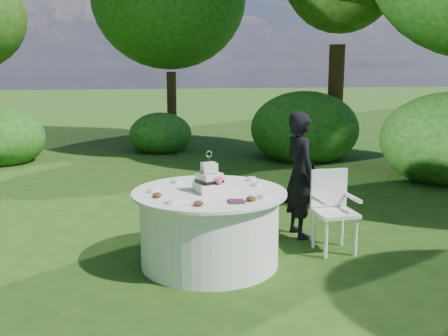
{
  "coord_description": "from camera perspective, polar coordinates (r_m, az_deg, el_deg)",
  "views": [
    {
      "loc": [
        -0.8,
        -5.06,
        2.02
      ],
      "look_at": [
        0.15,
        0.0,
        1.0
      ],
      "focal_mm": 42.0,
      "sensor_mm": 36.0,
      "label": 1
    }
  ],
  "objects": [
    {
      "name": "votives",
      "position": [
        5.3,
        -1.21,
        -2.22
      ],
      "size": [
        1.19,
        0.94,
        0.04
      ],
      "color": "white",
      "rests_on": "table"
    },
    {
      "name": "cake",
      "position": [
        5.21,
        -1.59,
        -1.4
      ],
      "size": [
        0.32,
        0.32,
        0.41
      ],
      "color": "silver",
      "rests_on": "table"
    },
    {
      "name": "napkins",
      "position": [
        4.84,
        1.34,
        -3.66
      ],
      "size": [
        0.14,
        0.14,
        0.02
      ],
      "primitive_type": "cube",
      "color": "#471E39",
      "rests_on": "table"
    },
    {
      "name": "feather_plume",
      "position": [
        4.81,
        -2.74,
        -3.78
      ],
      "size": [
        0.48,
        0.07,
        0.01
      ],
      "primitive_type": "ellipsoid",
      "color": "white",
      "rests_on": "table"
    },
    {
      "name": "ground",
      "position": [
        5.51,
        -1.56,
        -10.32
      ],
      "size": [
        80.0,
        80.0,
        0.0
      ],
      "primitive_type": "plane",
      "color": "#1D3B10",
      "rests_on": "ground"
    },
    {
      "name": "guest",
      "position": [
        6.23,
        8.3,
        -0.72
      ],
      "size": [
        0.41,
        0.58,
        1.49
      ],
      "primitive_type": "imported",
      "rotation": [
        0.0,
        0.0,
        1.68
      ],
      "color": "black",
      "rests_on": "ground"
    },
    {
      "name": "table",
      "position": [
        5.37,
        -1.58,
        -6.47
      ],
      "size": [
        1.56,
        1.56,
        0.77
      ],
      "color": "white",
      "rests_on": "ground"
    },
    {
      "name": "petal_cups",
      "position": [
        4.87,
        -2.43,
        -3.38
      ],
      "size": [
        0.94,
        0.46,
        0.05
      ],
      "color": "#562D16",
      "rests_on": "table"
    },
    {
      "name": "chair",
      "position": [
        5.86,
        11.73,
        -3.89
      ],
      "size": [
        0.45,
        0.44,
        0.89
      ],
      "color": "silver",
      "rests_on": "ground"
    }
  ]
}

